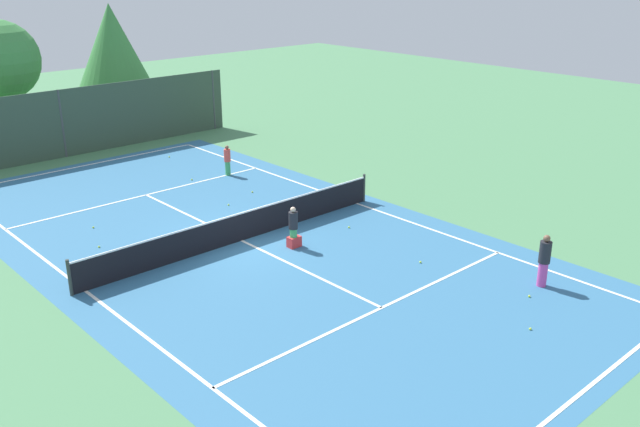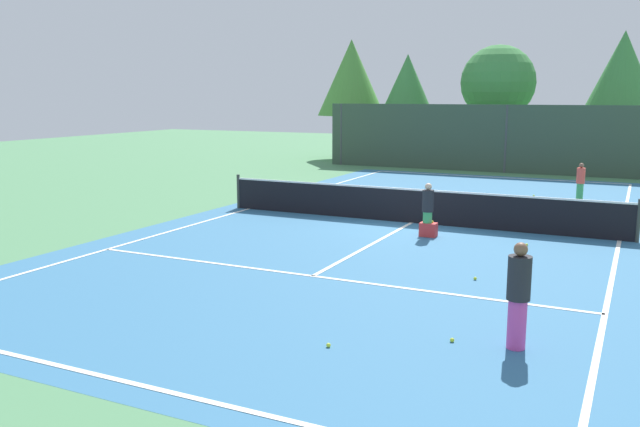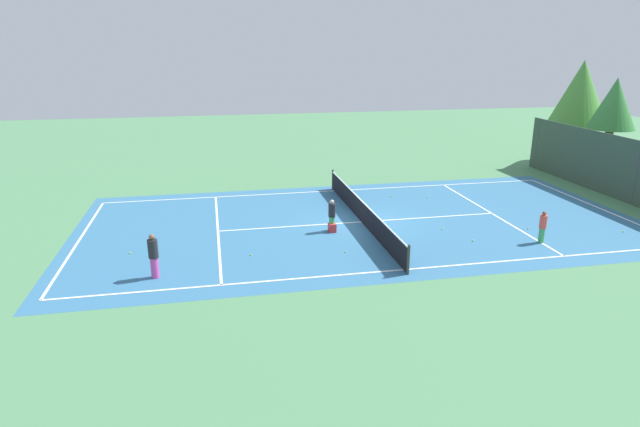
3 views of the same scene
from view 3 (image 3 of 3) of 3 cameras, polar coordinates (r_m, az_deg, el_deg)
name	(u,v)px [view 3 (image 3 of 3)]	position (r m, az deg, el deg)	size (l,w,h in m)	color
ground_plane	(362,222)	(24.31, 4.45, -0.90)	(80.00, 80.00, 0.00)	#4C8456
court_surface	(362,222)	(24.31, 4.45, -0.90)	(13.00, 25.00, 0.01)	teal
tennis_net	(362,211)	(24.16, 4.47, 0.24)	(11.90, 0.10, 1.10)	#333833
perimeter_fence	(636,173)	(30.74, 30.57, 3.70)	(18.00, 0.12, 3.20)	#384C3D
tree_1	(614,105)	(36.79, 28.75, 10.08)	(2.70, 2.70, 5.82)	brown
tree_2	(580,94)	(39.55, 25.92, 11.37)	(3.82, 3.82, 6.73)	brown
player_0	(543,227)	(23.31, 22.57, -1.30)	(0.28, 0.28, 1.33)	#3FA559
player_1	(332,215)	(22.84, 1.27, -0.18)	(0.30, 0.30, 1.40)	#3FA559
player_2	(154,256)	(19.15, -17.26, -4.29)	(0.34, 0.34, 1.58)	#D14799
ball_crate	(332,227)	(22.98, 1.29, -1.48)	(0.43, 0.29, 0.43)	red
tennis_ball_0	(345,252)	(20.74, 2.71, -4.08)	(0.07, 0.07, 0.07)	#CCE533
tennis_ball_1	(473,241)	(22.74, 15.92, -2.79)	(0.07, 0.07, 0.07)	#CCE533
tennis_ball_2	(427,197)	(28.59, 11.30, 1.70)	(0.07, 0.07, 0.07)	#CCE533
tennis_ball_3	(442,229)	(23.84, 12.85, -1.60)	(0.07, 0.07, 0.07)	#CCE533
tennis_ball_4	(528,229)	(24.98, 21.24, -1.50)	(0.07, 0.07, 0.07)	#CCE533
tennis_ball_5	(130,253)	(21.87, -19.55, -3.96)	(0.07, 0.07, 0.07)	#CCE533
tennis_ball_6	(623,231)	(26.34, 29.52, -1.67)	(0.07, 0.07, 0.07)	#CCE533
tennis_ball_7	(391,196)	(28.55, 7.54, 1.87)	(0.07, 0.07, 0.07)	#CCE533
tennis_ball_8	(153,267)	(20.28, -17.31, -5.42)	(0.07, 0.07, 0.07)	#CCE533
tennis_ball_9	(251,255)	(20.62, -7.35, -4.35)	(0.07, 0.07, 0.07)	#CCE533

